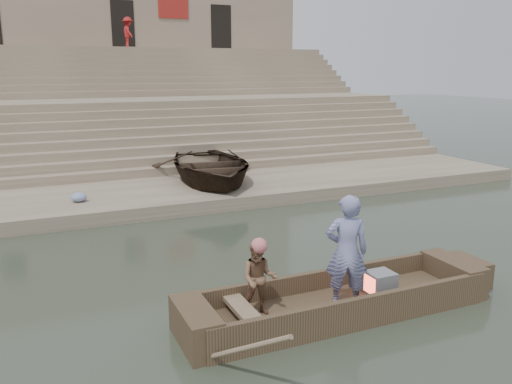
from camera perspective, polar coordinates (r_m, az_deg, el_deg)
ground at (r=8.96m, az=-16.98°, el=-14.73°), size 120.00×120.00×0.00m
lower_landing at (r=16.42m, az=-20.56°, el=-1.39°), size 32.00×4.00×0.40m
mid_landing at (r=23.59m, az=-22.00°, el=5.72°), size 32.00×3.00×2.80m
upper_landing at (r=30.47m, az=-22.74°, el=9.43°), size 32.00×3.00×5.20m
ghat_steps at (r=25.23m, az=-22.24°, el=7.05°), size 32.00×11.00×5.20m
building_wall at (r=34.46m, az=-23.40°, el=14.72°), size 32.00×5.07×11.20m
main_rowboat at (r=9.35m, az=8.90°, el=-12.31°), size 5.00×1.30×0.22m
rowboat_trim at (r=9.37m, az=10.08°, el=-10.97°), size 6.04×2.63×1.90m
standing_man at (r=8.81m, az=9.81°, el=-6.40°), size 0.83×0.71×1.93m
rowing_man at (r=8.53m, az=0.33°, el=-9.40°), size 0.74×0.68×1.23m
television at (r=9.68m, az=13.28°, el=-9.59°), size 0.46×0.42×0.40m
beached_rowboat at (r=17.63m, az=-5.02°, el=2.86°), size 4.34×5.65×1.08m
pedestrian at (r=31.03m, az=-13.72°, el=16.47°), size 0.72×1.13×1.65m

